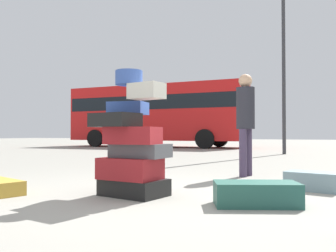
% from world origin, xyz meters
% --- Properties ---
extents(ground_plane, '(80.00, 80.00, 0.00)m').
position_xyz_m(ground_plane, '(0.00, 0.00, 0.00)').
color(ground_plane, gray).
extents(suitcase_tower, '(0.84, 0.73, 1.41)m').
position_xyz_m(suitcase_tower, '(-0.23, 0.01, 0.54)').
color(suitcase_tower, black).
rests_on(suitcase_tower, ground).
extents(suitcase_teal_upright_blue, '(0.89, 0.65, 0.23)m').
position_xyz_m(suitcase_teal_upright_blue, '(1.14, -0.01, 0.11)').
color(suitcase_teal_upright_blue, '#26594C').
rests_on(suitcase_teal_upright_blue, ground).
extents(suitcase_slate_white_trunk, '(0.69, 0.49, 0.23)m').
position_xyz_m(suitcase_slate_white_trunk, '(1.63, 1.22, 0.11)').
color(suitcase_slate_white_trunk, gray).
rests_on(suitcase_slate_white_trunk, ground).
extents(person_bearded_onlooker, '(0.30, 0.33, 1.68)m').
position_xyz_m(person_bearded_onlooker, '(0.60, 2.34, 0.99)').
color(person_bearded_onlooker, '#3F334C').
rests_on(person_bearded_onlooker, ground).
extents(parked_bus, '(9.31, 2.82, 3.15)m').
position_xyz_m(parked_bus, '(-6.13, 13.47, 1.83)').
color(parked_bus, red).
rests_on(parked_bus, ground).
extents(lamp_post, '(0.36, 0.36, 7.29)m').
position_xyz_m(lamp_post, '(0.62, 9.11, 4.64)').
color(lamp_post, '#333338').
rests_on(lamp_post, ground).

